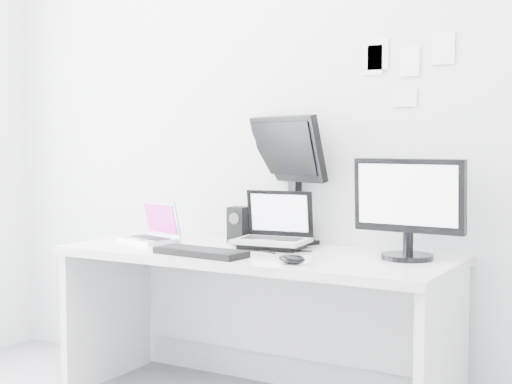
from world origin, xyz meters
TOP-DOWN VIEW (x-y plane):
  - back_wall at (0.00, 1.60)m, footprint 3.60×0.00m
  - desk at (0.00, 1.25)m, footprint 1.80×0.70m
  - macbook at (-0.61, 1.26)m, footprint 0.33×0.28m
  - speaker at (-0.20, 1.44)m, footprint 0.10×0.10m
  - dell_laptop at (0.03, 1.35)m, footprint 0.35×0.29m
  - rear_monitor at (0.02, 1.56)m, footprint 0.50×0.34m
  - samsung_monitor at (0.68, 1.37)m, footprint 0.49×0.24m
  - keyboard at (-0.14, 1.02)m, footprint 0.44×0.19m
  - mouse at (0.31, 1.02)m, footprint 0.14×0.11m
  - wall_note_0 at (0.45, 1.59)m, footprint 0.10×0.00m
  - wall_note_1 at (0.60, 1.59)m, footprint 0.09×0.00m
  - wall_note_2 at (0.75, 1.59)m, footprint 0.10×0.00m
  - wall_note_3 at (0.58, 1.59)m, footprint 0.11×0.00m
  - wall_note_4 at (0.43, 1.59)m, footprint 0.09×0.00m

SIDE VIEW (x-z plane):
  - desk at x=0.00m, z-range 0.00..0.73m
  - keyboard at x=-0.14m, z-range 0.73..0.76m
  - mouse at x=0.31m, z-range 0.73..0.77m
  - speaker at x=-0.20m, z-range 0.73..0.91m
  - macbook at x=-0.61m, z-range 0.73..0.94m
  - dell_laptop at x=0.03m, z-range 0.73..1.00m
  - samsung_monitor at x=0.68m, z-range 0.73..1.17m
  - rear_monitor at x=0.02m, z-range 0.73..1.37m
  - back_wall at x=0.00m, z-range -0.45..3.15m
  - wall_note_3 at x=0.58m, z-range 1.38..1.46m
  - wall_note_1 at x=0.60m, z-range 1.52..1.65m
  - wall_note_4 at x=0.43m, z-range 1.53..1.66m
  - wall_note_0 at x=0.45m, z-range 1.55..1.69m
  - wall_note_2 at x=0.75m, z-range 1.56..1.70m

